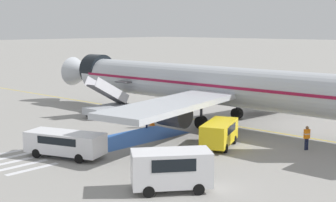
{
  "coord_description": "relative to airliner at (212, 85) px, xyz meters",
  "views": [
    {
      "loc": [
        26.54,
        -33.78,
        8.79
      ],
      "look_at": [
        -3.66,
        -2.3,
        1.94
      ],
      "focal_mm": 50.0,
      "sensor_mm": 36.0,
      "label": 1
    }
  ],
  "objects": [
    {
      "name": "ground_crew_1",
      "position": [
        11.29,
        -3.19,
        -2.51
      ],
      "size": [
        0.41,
        0.49,
        1.77
      ],
      "rotation": [
        0.0,
        0.0,
        4.2
      ],
      "color": "#191E38",
      "rests_on": "ground_plane"
    },
    {
      "name": "service_van_1",
      "position": [
        0.26,
        -16.39,
        -2.47
      ],
      "size": [
        5.86,
        3.9,
        1.74
      ],
      "rotation": [
        0.0,
        0.0,
        1.95
      ],
      "color": "silver",
      "rests_on": "ground_plane"
    },
    {
      "name": "apron_walkway_bar_3",
      "position": [
        -0.09,
        -19.42,
        -3.53
      ],
      "size": [
        0.44,
        3.6,
        0.01
      ],
      "primitive_type": "cube",
      "color": "silver",
      "rests_on": "ground_plane"
    },
    {
      "name": "apron_walkway_bar_1",
      "position": [
        -2.49,
        -19.42,
        -3.53
      ],
      "size": [
        0.44,
        3.6,
        0.01
      ],
      "primitive_type": "cube",
      "color": "silver",
      "rests_on": "ground_plane"
    },
    {
      "name": "apron_leadline_yellow",
      "position": [
        -0.69,
        -0.03,
        -3.53
      ],
      "size": [
        76.73,
        3.58,
        0.01
      ],
      "primitive_type": "cube",
      "rotation": [
        0.0,
        0.0,
        1.61
      ],
      "color": "gold",
      "rests_on": "ground_plane"
    },
    {
      "name": "airliner",
      "position": [
        0.0,
        0.0,
        0.0
      ],
      "size": [
        42.1,
        31.7,
        11.1
      ],
      "rotation": [
        0.0,
        0.0,
        1.61
      ],
      "color": "#B7BCC4",
      "rests_on": "ground_plane"
    },
    {
      "name": "ground_crew_0",
      "position": [
        -2.59,
        -5.99,
        -2.62
      ],
      "size": [
        0.44,
        0.48,
        1.61
      ],
      "rotation": [
        0.0,
        0.0,
        2.19
      ],
      "color": "#191E38",
      "rests_on": "ground_plane"
    },
    {
      "name": "service_van_2",
      "position": [
        6.22,
        -6.93,
        -2.38
      ],
      "size": [
        3.43,
        4.84,
        1.91
      ],
      "rotation": [
        0.0,
        0.0,
        3.54
      ],
      "color": "yellow",
      "rests_on": "ground_plane"
    },
    {
      "name": "traffic_cone_0",
      "position": [
        -2.95,
        -4.92,
        -3.24
      ],
      "size": [
        0.53,
        0.53,
        0.59
      ],
      "color": "orange",
      "rests_on": "ground_plane"
    },
    {
      "name": "ground_plane",
      "position": [
        0.36,
        -0.2,
        -3.54
      ],
      "size": [
        600.0,
        600.0,
        0.0
      ],
      "primitive_type": "plane",
      "color": "gray"
    },
    {
      "name": "apron_walkway_bar_4",
      "position": [
        1.11,
        -19.42,
        -3.53
      ],
      "size": [
        0.44,
        3.6,
        0.01
      ],
      "primitive_type": "cube",
      "color": "silver",
      "rests_on": "ground_plane"
    },
    {
      "name": "boarding_stairs_forward",
      "position": [
        -9.51,
        -4.74,
        -2.53
      ],
      "size": [
        2.41,
        5.31,
        4.15
      ],
      "rotation": [
        0.0,
        0.0,
        0.04
      ],
      "color": "#ADB2BA",
      "rests_on": "ground_plane"
    },
    {
      "name": "apron_stand_patch_blue",
      "position": [
        -0.69,
        -10.43,
        -3.53
      ],
      "size": [
        4.23,
        11.41,
        0.01
      ],
      "primitive_type": "cube",
      "color": "#2856A8",
      "rests_on": "ground_plane"
    },
    {
      "name": "service_van_0",
      "position": [
        10.1,
        -16.22,
        -2.21
      ],
      "size": [
        4.19,
        4.59,
        2.22
      ],
      "rotation": [
        0.0,
        0.0,
        2.48
      ],
      "color": "silver",
      "rests_on": "ground_plane"
    },
    {
      "name": "apron_walkway_bar_2",
      "position": [
        -1.29,
        -19.42,
        -3.53
      ],
      "size": [
        0.44,
        3.6,
        0.01
      ],
      "primitive_type": "cube",
      "color": "silver",
      "rests_on": "ground_plane"
    }
  ]
}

